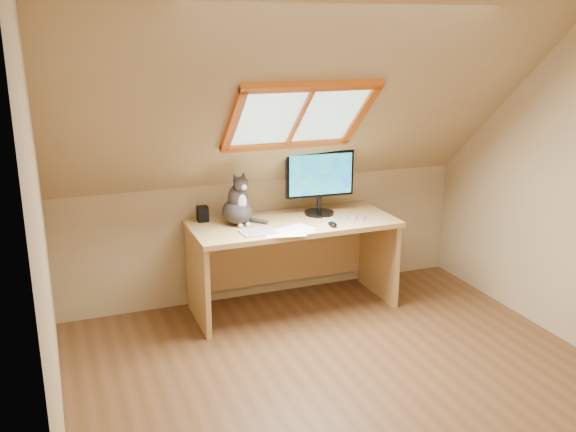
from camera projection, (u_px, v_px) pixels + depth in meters
name	position (u px, v px, depth m)	size (l,w,h in m)	color
ground	(360.00, 395.00, 4.03)	(3.50, 3.50, 0.00)	brown
room_shell	(375.00, 176.00, 3.55)	(3.52, 3.52, 2.41)	tan
desk	(290.00, 245.00, 5.21)	(1.63, 0.71, 0.74)	tan
monitor	(320.00, 178.00, 5.19)	(0.57, 0.24, 0.53)	black
cat	(238.00, 205.00, 4.97)	(0.28, 0.32, 0.42)	#3B3634
desk_speaker	(203.00, 214.00, 5.07)	(0.08, 0.08, 0.12)	black
graphics_tablet	(258.00, 232.00, 4.80)	(0.26, 0.19, 0.01)	#B2B2B7
mouse	(332.00, 224.00, 4.95)	(0.06, 0.11, 0.03)	black
papers	(291.00, 232.00, 4.81)	(0.35, 0.30, 0.01)	white
cables	(342.00, 220.00, 5.11)	(0.51, 0.26, 0.01)	silver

